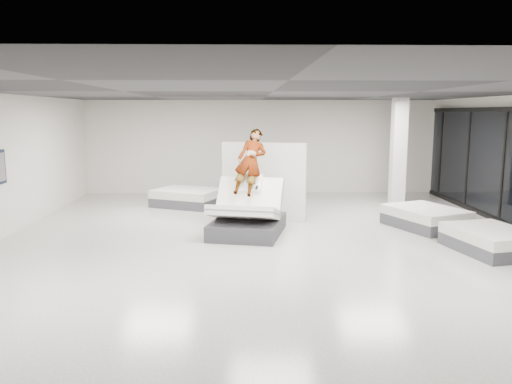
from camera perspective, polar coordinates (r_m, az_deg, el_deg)
The scene contains 9 objects.
room at distance 10.31m, azimuth 1.93°, elevation 2.50°, with size 14.00×14.04×3.20m.
hero_bed at distance 11.45m, azimuth -0.99°, elevation -2.88°, with size 1.91×2.29×1.36m.
person at distance 11.63m, azimuth -0.64°, elevation 1.78°, with size 0.62×0.41×1.69m, color slate.
remote at distance 11.27m, azimuth 0.09°, elevation 0.51°, with size 0.05×0.14×0.03m, color black.
divider_panel at distance 12.91m, azimuth 0.85°, elevation 1.20°, with size 2.22×0.10×2.02m, color silver.
flat_bed_right_far at distance 12.82m, azimuth 18.81°, elevation -2.81°, with size 1.93×2.17×0.49m.
flat_bed_right_near at distance 11.12m, azimuth 25.34°, elevation -5.03°, with size 1.63×1.96×0.48m.
flat_bed_left_far at distance 15.10m, azimuth -7.84°, elevation -0.63°, with size 2.25×2.02×0.51m.
column at distance 15.47m, azimuth 15.95°, elevation 4.36°, with size 0.40×0.40×3.20m, color silver.
Camera 1 is at (-0.59, -10.23, 2.78)m, focal length 35.00 mm.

